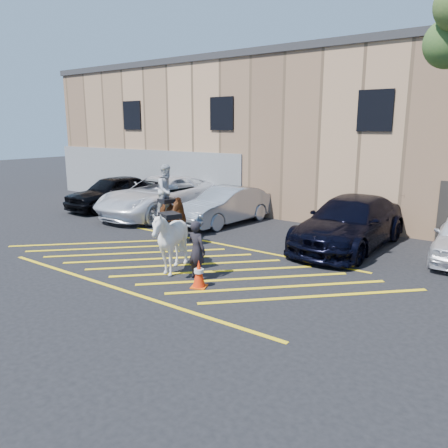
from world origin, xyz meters
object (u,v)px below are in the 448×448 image
Objects in this scene: car_silver_sedan at (226,206)px; handler at (197,250)px; traffic_cone at (199,274)px; mounted_bay at (168,211)px; car_blue_suv at (350,223)px; saddled_white at (170,241)px; car_white_pickup at (161,196)px; car_black_suv at (113,192)px.

car_silver_sedan is 2.89× the size of handler.
mounted_bay is at bearing 142.74° from traffic_cone.
car_silver_sedan is at bearing 92.38° from mounted_bay.
car_blue_suv is 6.36m from saddled_white.
mounted_bay is (3.54, -3.32, 0.22)m from car_white_pickup.
car_silver_sedan is 1.69× the size of mounted_bay.
car_black_suv is 3.10m from car_white_pickup.
car_white_pickup reaches higher than car_black_suv.
car_white_pickup is 9.52m from traffic_cone.
car_black_suv is at bearing -178.08° from car_blue_suv.
car_white_pickup is 8.86× the size of traffic_cone.
mounted_bay is 1.31× the size of saddled_white.
handler reaches higher than car_silver_sedan.
traffic_cone is at bearing -17.11° from saddled_white.
mounted_bay is at bearing -21.60° from car_black_suv.
car_black_suv is at bearing 148.40° from saddled_white.
saddled_white is at bearing -27.99° from car_black_suv.
saddled_white is 1.53m from traffic_cone.
mounted_bay is (6.63, -3.12, 0.28)m from car_black_suv.
traffic_cone is (3.87, -6.52, -0.40)m from car_silver_sedan.
car_white_pickup reaches higher than car_blue_suv.
traffic_cone is at bearing -104.22° from car_blue_suv.
saddled_white is at bearing -117.13° from car_blue_suv.
car_blue_suv is at bearing 61.15° from saddled_white.
car_black_suv is at bearing -21.91° from handler.
saddled_white is at bearing -61.68° from car_silver_sedan.
car_black_suv is at bearing 150.11° from traffic_cone.
handler is (6.81, -5.69, -0.09)m from car_white_pickup.
car_black_suv is 10.55m from saddled_white.
car_silver_sedan is at bearing -53.45° from handler.
car_silver_sedan is 6.38× the size of traffic_cone.
saddled_white is (2.35, -2.41, -0.18)m from mounted_bay.
car_white_pickup is at bearing 135.81° from saddled_white.
car_white_pickup is at bearing -167.79° from car_silver_sedan.
saddled_white is (-3.07, -5.57, 0.08)m from car_blue_suv.
saddled_white is at bearing 162.89° from traffic_cone.
car_black_suv is 0.76× the size of car_white_pickup.
car_blue_suv is 2.12× the size of mounted_bay.
car_silver_sedan is at bearing 6.74° from car_white_pickup.
car_blue_suv reaches higher than car_black_suv.
car_blue_suv is 6.28m from mounted_bay.
car_black_suv is 0.84× the size of car_blue_suv.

